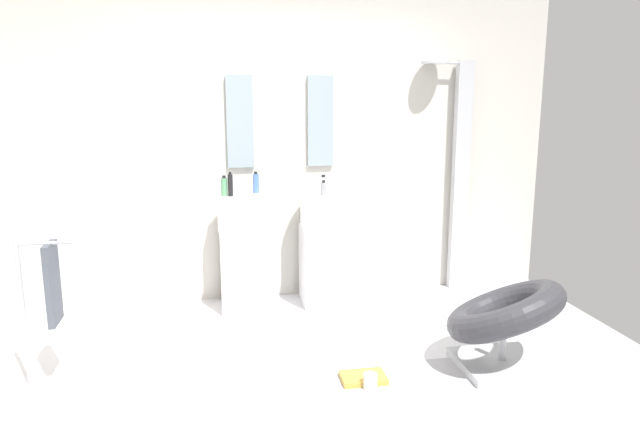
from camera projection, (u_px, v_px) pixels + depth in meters
ground_plane at (312, 381)px, 3.70m from camera, size 4.80×3.60×0.04m
rear_partition at (280, 149)px, 5.02m from camera, size 4.80×0.10×2.60m
pedestal_sink_left at (245, 251)px, 4.83m from camera, size 0.42×0.42×1.06m
pedestal_sink_right at (325, 247)px, 4.95m from camera, size 0.42×0.42×1.06m
vanity_mirror_left at (240, 122)px, 4.85m from camera, size 0.22×0.03×0.76m
vanity_mirror_right at (320, 121)px, 4.97m from camera, size 0.22×0.03×0.76m
shower_column at (459, 172)px, 5.23m from camera, size 0.49×0.24×2.05m
lounge_chair at (504, 318)px, 3.75m from camera, size 1.10×1.10×0.65m
towel_rack at (48, 287)px, 3.50m from camera, size 0.37×0.22×0.95m
area_rug at (394, 391)px, 3.53m from camera, size 1.19×0.71×0.01m
magazine_ochre at (363, 378)px, 3.64m from camera, size 0.28×0.19×0.03m
coffee_mug at (370, 381)px, 3.53m from camera, size 0.09×0.09×0.10m
soap_bottle_green at (224, 187)px, 4.69m from camera, size 0.05×0.05×0.17m
soap_bottle_grey at (324, 189)px, 4.71m from camera, size 0.05×0.05×0.13m
soap_bottle_blue at (256, 183)px, 4.84m from camera, size 0.05×0.05×0.18m
soap_bottle_white at (323, 186)px, 4.74m from camera, size 0.06×0.06×0.17m
soap_bottle_black at (230, 185)px, 4.68m from camera, size 0.04×0.04×0.20m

